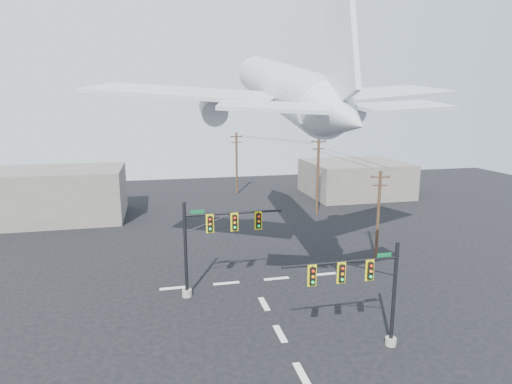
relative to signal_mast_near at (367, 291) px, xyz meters
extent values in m
plane|color=black|center=(-4.15, -1.39, -3.52)|extent=(120.00, 120.00, 0.00)
cube|color=silver|center=(-4.15, -1.39, -3.51)|extent=(0.40, 2.00, 0.01)
cube|color=silver|center=(-4.15, 2.61, -3.51)|extent=(0.40, 2.00, 0.01)
cube|color=silver|center=(-4.15, 6.61, -3.51)|extent=(0.40, 2.00, 0.01)
cube|color=silver|center=(-10.15, 10.61, -3.51)|extent=(2.00, 0.40, 0.01)
cube|color=silver|center=(-6.15, 10.61, -3.51)|extent=(2.00, 0.40, 0.01)
cube|color=silver|center=(-2.15, 10.61, -3.51)|extent=(2.00, 0.40, 0.01)
cube|color=silver|center=(1.85, 10.61, -3.51)|extent=(2.00, 0.40, 0.01)
cylinder|color=gray|center=(1.68, 0.05, -3.30)|extent=(0.62, 0.62, 0.44)
cylinder|color=black|center=(1.68, 0.05, -0.44)|extent=(0.21, 0.21, 6.16)
cylinder|color=black|center=(-1.60, 0.05, 1.76)|extent=(6.56, 0.14, 0.14)
cylinder|color=black|center=(0.04, 0.05, 1.23)|extent=(3.45, 0.07, 0.07)
cube|color=black|center=(0.04, -0.08, 1.21)|extent=(0.30, 0.26, 0.97)
cube|color=yellow|center=(0.04, -0.06, 1.21)|extent=(0.48, 0.04, 1.19)
sphere|color=red|center=(0.04, -0.23, 1.51)|extent=(0.18, 0.18, 0.18)
sphere|color=orange|center=(0.04, -0.23, 1.21)|extent=(0.18, 0.18, 0.18)
sphere|color=#0DD052|center=(0.04, -0.23, 0.90)|extent=(0.18, 0.18, 0.18)
cube|color=black|center=(-1.60, -0.08, 1.21)|extent=(0.30, 0.26, 0.97)
cube|color=yellow|center=(-1.60, -0.06, 1.21)|extent=(0.48, 0.04, 1.19)
sphere|color=red|center=(-1.60, -0.23, 1.51)|extent=(0.18, 0.18, 0.18)
sphere|color=orange|center=(-1.60, -0.23, 1.21)|extent=(0.18, 0.18, 0.18)
sphere|color=#0DD052|center=(-1.60, -0.23, 0.90)|extent=(0.18, 0.18, 0.18)
cube|color=black|center=(-3.24, -0.08, 1.21)|extent=(0.30, 0.26, 0.97)
cube|color=yellow|center=(-3.24, -0.06, 1.21)|extent=(0.48, 0.04, 1.19)
sphere|color=red|center=(-3.24, -0.23, 1.51)|extent=(0.18, 0.18, 0.18)
sphere|color=orange|center=(-3.24, -0.23, 1.21)|extent=(0.18, 0.18, 0.18)
sphere|color=#0DD052|center=(-3.24, -0.23, 0.90)|extent=(0.18, 0.18, 0.18)
cube|color=#0B522A|center=(0.89, 0.00, 1.98)|extent=(0.84, 0.04, 0.23)
cylinder|color=gray|center=(-9.23, 9.01, -3.27)|extent=(0.69, 0.69, 0.50)
cylinder|color=black|center=(-9.23, 9.01, -0.05)|extent=(0.24, 0.24, 6.94)
cylinder|color=black|center=(-5.76, 9.01, 2.43)|extent=(6.94, 0.16, 0.16)
cylinder|color=black|center=(-7.50, 9.01, 1.84)|extent=(3.67, 0.08, 0.08)
cube|color=black|center=(-7.50, 8.86, 1.81)|extent=(0.34, 0.30, 1.09)
cube|color=yellow|center=(-7.50, 8.88, 1.81)|extent=(0.55, 0.04, 1.34)
sphere|color=red|center=(-7.50, 8.69, 2.15)|extent=(0.20, 0.20, 0.20)
sphere|color=orange|center=(-7.50, 8.69, 1.81)|extent=(0.20, 0.20, 0.20)
sphere|color=#0DD052|center=(-7.50, 8.69, 1.46)|extent=(0.20, 0.20, 0.20)
cube|color=black|center=(-5.76, 8.86, 1.81)|extent=(0.34, 0.30, 1.09)
cube|color=yellow|center=(-5.76, 8.88, 1.81)|extent=(0.55, 0.04, 1.34)
sphere|color=red|center=(-5.76, 8.69, 2.15)|extent=(0.20, 0.20, 0.20)
sphere|color=orange|center=(-5.76, 8.69, 1.81)|extent=(0.20, 0.20, 0.20)
sphere|color=#0DD052|center=(-5.76, 8.69, 1.46)|extent=(0.20, 0.20, 0.20)
cube|color=black|center=(-4.03, 8.86, 1.81)|extent=(0.34, 0.30, 1.09)
cube|color=yellow|center=(-4.03, 8.88, 1.81)|extent=(0.55, 0.04, 1.34)
sphere|color=red|center=(-4.03, 8.69, 2.15)|extent=(0.20, 0.20, 0.20)
sphere|color=orange|center=(-4.03, 8.69, 1.81)|extent=(0.20, 0.20, 0.20)
sphere|color=#0DD052|center=(-4.03, 8.69, 1.46)|extent=(0.20, 0.20, 0.20)
cube|color=#0B522A|center=(-8.34, 8.95, 2.68)|extent=(0.94, 0.04, 0.26)
cylinder|color=#412B1C|center=(7.54, 12.73, 0.44)|extent=(0.26, 0.26, 7.92)
cube|color=#412B1C|center=(7.54, 12.73, 3.87)|extent=(1.57, 0.42, 0.11)
cube|color=#412B1C|center=(7.54, 12.73, 3.17)|extent=(1.23, 0.35, 0.11)
cylinder|color=black|center=(6.85, 12.87, 3.96)|extent=(0.09, 0.09, 0.11)
cylinder|color=black|center=(7.54, 12.73, 3.96)|extent=(0.09, 0.09, 0.11)
cylinder|color=black|center=(8.23, 12.58, 3.96)|extent=(0.09, 0.09, 0.11)
cylinder|color=#412B1C|center=(8.13, 28.82, 1.32)|extent=(0.33, 0.33, 9.69)
cube|color=#412B1C|center=(8.13, 28.82, 5.51)|extent=(1.96, 0.31, 0.13)
cube|color=#412B1C|center=(8.13, 28.82, 4.64)|extent=(1.53, 0.27, 0.13)
cylinder|color=black|center=(7.26, 28.74, 5.62)|extent=(0.11, 0.11, 0.13)
cylinder|color=black|center=(8.13, 28.82, 5.62)|extent=(0.11, 0.11, 0.13)
cylinder|color=black|center=(9.00, 28.90, 5.62)|extent=(0.11, 0.11, 0.13)
cylinder|color=#412B1C|center=(0.62, 43.05, 1.16)|extent=(0.32, 0.32, 9.36)
cube|color=#412B1C|center=(0.62, 43.05, 5.20)|extent=(1.89, 0.59, 0.13)
cube|color=#412B1C|center=(0.62, 43.05, 4.35)|extent=(1.47, 0.49, 0.13)
cylinder|color=black|center=(-0.21, 42.85, 5.30)|extent=(0.11, 0.11, 0.13)
cylinder|color=black|center=(0.62, 43.05, 5.30)|extent=(0.11, 0.11, 0.13)
cylinder|color=black|center=(1.44, 43.26, 5.30)|extent=(0.11, 0.11, 0.13)
cylinder|color=black|center=(7.05, 20.77, 4.64)|extent=(0.45, 16.09, 0.03)
cylinder|color=black|center=(3.51, 35.94, 5.30)|extent=(7.52, 14.25, 0.03)
cylinder|color=black|center=(8.62, 20.77, 4.64)|extent=(0.79, 16.09, 0.03)
cylinder|color=black|center=(5.24, 35.94, 5.30)|extent=(7.56, 14.25, 0.03)
cylinder|color=silver|center=(-1.39, 12.57, 11.31)|extent=(4.24, 21.61, 6.53)
cone|color=silver|center=(-0.87, 25.39, 13.27)|extent=(3.58, 5.30, 4.04)
cone|color=silver|center=(-1.92, -0.24, 9.35)|extent=(3.24, 5.24, 3.71)
cube|color=silver|center=(-8.97, 11.47, 10.78)|extent=(14.33, 10.48, 0.98)
cube|color=silver|center=(6.07, 10.86, 10.78)|extent=(14.45, 9.63, 0.98)
cylinder|color=silver|center=(-6.67, 12.46, 9.56)|extent=(2.04, 3.69, 2.38)
cylinder|color=silver|center=(3.85, 12.03, 9.56)|extent=(2.04, 3.69, 2.38)
cube|color=silver|center=(-1.89, 0.45, 12.65)|extent=(0.46, 4.72, 6.00)
cube|color=silver|center=(-5.26, 0.42, 9.86)|extent=(5.72, 3.78, 0.54)
cube|color=silver|center=(1.47, 0.15, 9.86)|extent=(5.64, 3.42, 0.54)
cube|color=slate|center=(-24.15, 33.61, -0.52)|extent=(18.00, 10.00, 6.00)
cube|color=slate|center=(17.85, 38.61, -1.02)|extent=(14.00, 12.00, 5.00)
camera|label=1|loc=(-10.75, -19.82, 10.00)|focal=30.00mm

